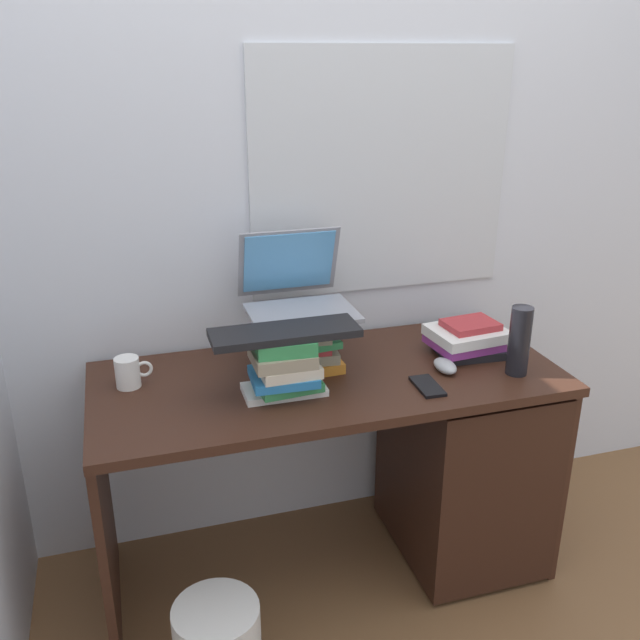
# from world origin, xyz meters

# --- Properties ---
(ground_plane) EXTENTS (6.00, 6.00, 0.00)m
(ground_plane) POSITION_xyz_m (0.00, 0.00, 0.00)
(ground_plane) COLOR brown
(wall_back) EXTENTS (6.00, 0.06, 2.60)m
(wall_back) POSITION_xyz_m (0.00, 0.35, 1.30)
(wall_back) COLOR silver
(wall_back) RESTS_ON ground
(desk) EXTENTS (1.43, 0.62, 0.73)m
(desk) POSITION_xyz_m (0.36, -0.02, 0.40)
(desk) COLOR #381E14
(desk) RESTS_ON ground
(book_stack_tall) EXTENTS (0.24, 0.20, 0.18)m
(book_stack_tall) POSITION_xyz_m (-0.06, 0.08, 0.82)
(book_stack_tall) COLOR orange
(book_stack_tall) RESTS_ON desk
(book_stack_keyboard_riser) EXTENTS (0.24, 0.20, 0.18)m
(book_stack_keyboard_riser) POSITION_xyz_m (-0.16, -0.08, 0.82)
(book_stack_keyboard_riser) COLOR white
(book_stack_keyboard_riser) RESTS_ON desk
(book_stack_side) EXTENTS (0.25, 0.21, 0.11)m
(book_stack_side) POSITION_xyz_m (0.48, 0.02, 0.79)
(book_stack_side) COLOR black
(book_stack_side) RESTS_ON desk
(laptop) EXTENTS (0.32, 0.32, 0.24)m
(laptop) POSITION_xyz_m (-0.06, 0.14, 0.97)
(laptop) COLOR gray
(laptop) RESTS_ON book_stack_tall
(keyboard) EXTENTS (0.42, 0.14, 0.02)m
(keyboard) POSITION_xyz_m (-0.16, -0.08, 0.92)
(keyboard) COLOR black
(keyboard) RESTS_ON book_stack_keyboard_riser
(computer_mouse) EXTENTS (0.06, 0.10, 0.04)m
(computer_mouse) POSITION_xyz_m (0.35, -0.08, 0.75)
(computer_mouse) COLOR #A5A8AD
(computer_mouse) RESTS_ON desk
(mug) EXTENTS (0.11, 0.07, 0.09)m
(mug) POSITION_xyz_m (-0.59, 0.10, 0.78)
(mug) COLOR white
(mug) RESTS_ON desk
(water_bottle) EXTENTS (0.07, 0.07, 0.22)m
(water_bottle) POSITION_xyz_m (0.56, -0.16, 0.84)
(water_bottle) COLOR black
(water_bottle) RESTS_ON desk
(cell_phone) EXTENTS (0.07, 0.14, 0.01)m
(cell_phone) POSITION_xyz_m (0.25, -0.17, 0.74)
(cell_phone) COLOR black
(cell_phone) RESTS_ON desk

